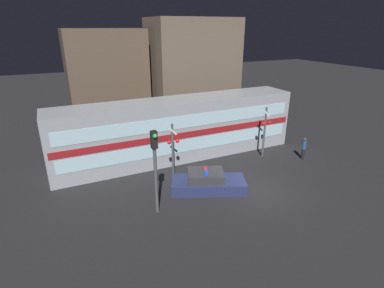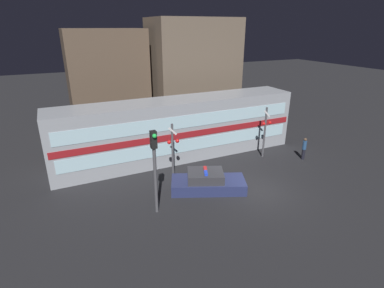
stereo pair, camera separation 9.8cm
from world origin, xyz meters
name	(u,v)px [view 1 (the left image)]	position (x,y,z in m)	size (l,w,h in m)	color
ground_plane	(256,191)	(0.00, 0.00, 0.00)	(120.00, 120.00, 0.00)	black
train	(179,129)	(-2.19, 6.90, 2.24)	(18.38, 2.98, 4.49)	#999EA5
police_car	(208,182)	(-2.59, 1.46, 0.50)	(4.85, 3.47, 1.35)	navy
pedestrian	(304,148)	(6.10, 2.43, 0.87)	(0.29, 0.29, 1.70)	black
crossing_signal_near	(265,130)	(3.63, 4.06, 2.20)	(0.81, 0.35, 3.91)	#4C4C51
crossing_signal_far	(173,149)	(-3.93, 3.74, 2.13)	(0.81, 0.35, 3.77)	#4C4C51
traffic_light_corner	(155,163)	(-6.18, 0.53, 2.92)	(0.30, 0.46, 4.64)	#4C4C51
building_left	(107,83)	(-5.66, 15.28, 4.63)	(6.71, 4.83, 9.25)	brown
building_center	(193,75)	(2.19, 13.67, 5.08)	(7.94, 5.06, 10.16)	brown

